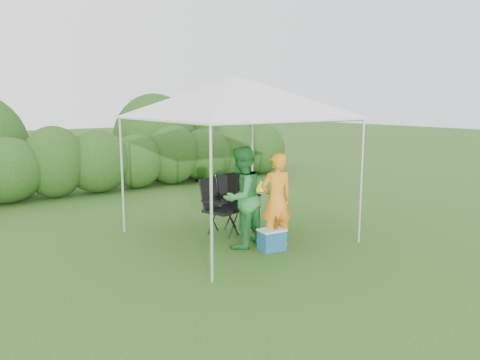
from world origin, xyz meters
TOP-DOWN VIEW (x-y plane):
  - ground at (0.00, 0.00)m, footprint 70.00×70.00m
  - hedge at (0.14, 6.00)m, footprint 11.50×1.53m
  - canopy at (0.00, 0.50)m, footprint 3.10×3.10m
  - chair_right at (0.24, 0.89)m, footprint 0.72×0.66m
  - chair_left at (-0.16, 0.85)m, footprint 0.75×0.72m
  - man at (0.21, -0.32)m, footprint 0.64×0.49m
  - woman at (-0.27, 0.01)m, footprint 0.96×0.84m
  - cooler at (0.02, -0.43)m, footprint 0.45×0.36m
  - bottle at (0.08, -0.47)m, footprint 0.06×0.06m
  - lawn_toy at (3.15, 3.60)m, footprint 0.55×0.45m

SIDE VIEW (x-z plane):
  - ground at x=0.00m, z-range 0.00..0.00m
  - lawn_toy at x=3.15m, z-range -0.01..0.27m
  - cooler at x=0.02m, z-range 0.00..0.35m
  - bottle at x=0.08m, z-range 0.35..0.56m
  - chair_left at x=-0.16m, z-range 0.07..1.11m
  - chair_right at x=0.24m, z-range 0.07..1.14m
  - man at x=0.21m, z-range 0.00..1.58m
  - hedge at x=0.14m, z-range -0.07..1.73m
  - woman at x=-0.27m, z-range 0.00..1.68m
  - canopy at x=0.00m, z-range 1.05..3.88m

